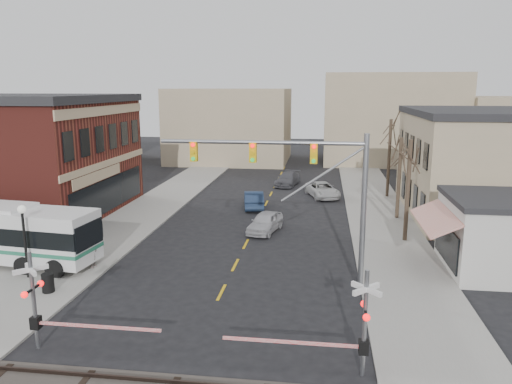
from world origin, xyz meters
TOP-DOWN VIEW (x-y plane):
  - ground at (0.00, 0.00)m, footprint 160.00×160.00m
  - sidewalk_west at (-9.50, 20.00)m, footprint 5.00×60.00m
  - sidewalk_east at (9.50, 20.00)m, footprint 5.00×60.00m
  - tree_east_a at (10.50, 12.00)m, footprint 0.28×0.28m
  - tree_east_b at (10.80, 18.00)m, footprint 0.28×0.28m
  - tree_east_c at (11.00, 26.00)m, footprint 0.28×0.28m
  - traffic_signal_mast at (4.13, 3.16)m, footprint 10.31×0.30m
  - rr_crossing_west at (-5.69, -4.36)m, footprint 5.60×1.36m
  - rr_crossing_east at (6.08, -4.57)m, footprint 5.60×1.36m
  - street_lamp at (-10.69, 2.35)m, footprint 0.44×0.44m
  - trash_bin at (-8.55, 0.65)m, footprint 0.60×0.60m
  - car_a at (0.94, 13.06)m, footprint 2.59×4.49m
  - car_b at (-0.88, 20.14)m, footprint 2.36×4.77m
  - car_c at (4.95, 25.34)m, footprint 3.73×5.44m
  - car_d at (1.29, 30.54)m, footprint 2.80×5.04m
  - pedestrian_near at (-7.90, 4.32)m, footprint 0.44×0.64m
  - pedestrian_far at (-11.46, 8.61)m, footprint 0.92×0.86m

SIDE VIEW (x-z plane):
  - ground at x=0.00m, z-range 0.00..0.00m
  - sidewalk_west at x=-9.50m, z-range 0.00..0.12m
  - sidewalk_east at x=9.50m, z-range 0.00..0.12m
  - trash_bin at x=-8.55m, z-range 0.12..1.07m
  - car_d at x=1.29m, z-range 0.00..1.38m
  - car_c at x=4.95m, z-range 0.00..1.38m
  - car_a at x=0.94m, z-range 0.00..1.44m
  - car_b at x=-0.88m, z-range 0.00..1.50m
  - pedestrian_far at x=-11.46m, z-range 0.12..1.64m
  - pedestrian_near at x=-7.90m, z-range 0.12..1.83m
  - rr_crossing_west at x=-5.69m, z-range -0.03..3.97m
  - rr_crossing_east at x=6.08m, z-range -0.03..3.97m
  - street_lamp at x=-10.69m, z-range 1.01..5.00m
  - tree_east_b at x=10.80m, z-range 0.12..6.42m
  - tree_east_a at x=10.50m, z-range 0.12..6.87m
  - tree_east_c at x=11.00m, z-range 0.12..7.32m
  - traffic_signal_mast at x=4.13m, z-range 1.76..9.76m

